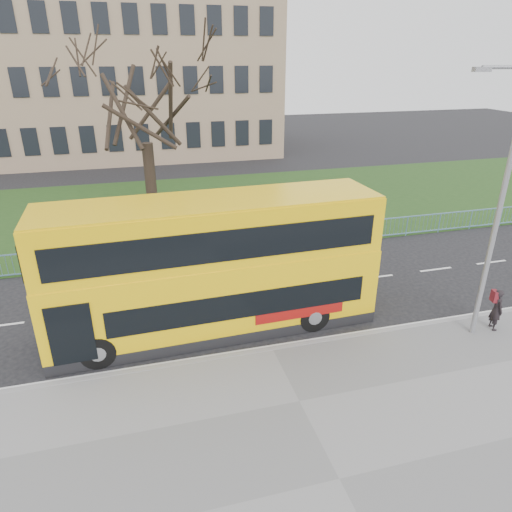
{
  "coord_description": "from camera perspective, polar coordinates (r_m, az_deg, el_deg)",
  "views": [
    {
      "loc": [
        -3.75,
        -13.4,
        8.9
      ],
      "look_at": [
        0.14,
        1.0,
        2.32
      ],
      "focal_mm": 32.0,
      "sensor_mm": 36.0,
      "label": 1
    }
  ],
  "objects": [
    {
      "name": "guard_railing",
      "position": [
        22.0,
        -4.16,
        1.42
      ],
      "size": [
        40.0,
        0.12,
        1.1
      ],
      "primitive_type": null,
      "color": "#6999BA",
      "rests_on": "ground"
    },
    {
      "name": "civic_building",
      "position": [
        48.46,
        -17.74,
        20.51
      ],
      "size": [
        30.0,
        15.0,
        14.0
      ],
      "primitive_type": "cube",
      "color": "#8C7159",
      "rests_on": "ground"
    },
    {
      "name": "bare_tree",
      "position": [
        23.61,
        -13.69,
        15.8
      ],
      "size": [
        8.12,
        8.12,
        11.59
      ],
      "primitive_type": null,
      "color": "black",
      "rests_on": "grass_verge"
    },
    {
      "name": "street_lamp",
      "position": [
        15.8,
        27.98,
        5.96
      ],
      "size": [
        1.81,
        0.32,
        8.55
      ],
      "rotation": [
        0.0,
        0.0,
        -0.08
      ],
      "color": "gray",
      "rests_on": "pavement"
    },
    {
      "name": "grass_verge",
      "position": [
        29.33,
        -7.1,
        6.02
      ],
      "size": [
        80.0,
        15.4,
        0.08
      ],
      "primitive_type": "cube",
      "color": "#1C3C15",
      "rests_on": "ground"
    },
    {
      "name": "ground",
      "position": [
        16.52,
        0.45,
        -8.81
      ],
      "size": [
        120.0,
        120.0,
        0.0
      ],
      "primitive_type": "plane",
      "color": "black",
      "rests_on": "ground"
    },
    {
      "name": "pavement",
      "position": [
        11.68,
        10.35,
        -25.91
      ],
      "size": [
        80.0,
        10.5,
        0.12
      ],
      "primitive_type": "cube",
      "color": "slate",
      "rests_on": "ground"
    },
    {
      "name": "kerb",
      "position": [
        15.25,
        2.04,
        -11.61
      ],
      "size": [
        80.0,
        0.2,
        0.14
      ],
      "primitive_type": "cube",
      "color": "gray",
      "rests_on": "ground"
    },
    {
      "name": "yellow_bus",
      "position": [
        15.37,
        -5.27,
        -0.95
      ],
      "size": [
        11.17,
        2.97,
        4.65
      ],
      "rotation": [
        0.0,
        0.0,
        0.03
      ],
      "color": "yellow",
      "rests_on": "ground"
    },
    {
      "name": "pedestrian",
      "position": [
        17.86,
        27.84,
        -5.93
      ],
      "size": [
        0.47,
        0.61,
        1.51
      ],
      "primitive_type": "imported",
      "rotation": [
        0.0,
        0.0,
        1.37
      ],
      "color": "black",
      "rests_on": "pavement"
    }
  ]
}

